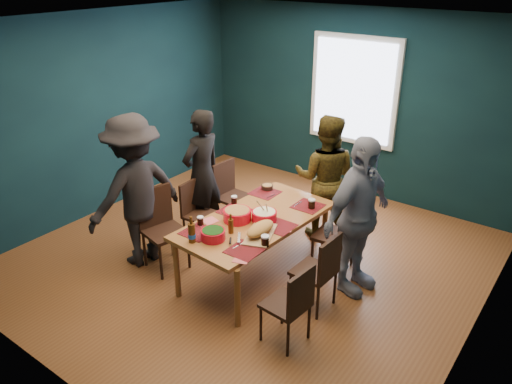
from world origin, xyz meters
TOP-DOWN VIEW (x-y plane):
  - room at (0.00, 0.27)m, footprint 5.01×5.01m
  - dining_table at (0.23, -0.22)m, footprint 1.05×1.89m
  - chair_left_far at (-0.72, 0.49)m, footprint 0.42×0.42m
  - chair_left_mid at (-0.76, -0.10)m, footprint 0.39×0.39m
  - chair_left_near at (-0.76, -0.71)m, footprint 0.52×0.52m
  - chair_right_far at (0.97, 0.38)m, footprint 0.44×0.44m
  - chair_right_mid at (1.13, -0.35)m, footprint 0.40×0.40m
  - chair_right_near at (1.19, -0.96)m, footprint 0.40×0.40m
  - person_far_left at (-0.87, 0.13)m, footprint 0.43×0.62m
  - person_back at (0.40, 1.00)m, footprint 0.95×0.85m
  - person_right at (1.24, 0.17)m, footprint 0.59×1.07m
  - person_near_left at (-1.03, -0.80)m, footprint 0.84×1.25m
  - bowl_salad at (0.09, -0.37)m, footprint 0.30×0.30m
  - bowl_dumpling at (0.33, -0.20)m, footprint 0.27×0.27m
  - bowl_herbs at (0.15, -0.83)m, footprint 0.25×0.25m
  - cutting_board at (0.48, -0.49)m, footprint 0.41×0.63m
  - small_bowl at (-0.11, 0.48)m, footprint 0.15×0.15m
  - beer_bottle_a at (0.01, -0.99)m, footprint 0.08×0.08m
  - beer_bottle_b at (0.21, -0.62)m, footprint 0.06×0.06m
  - cola_glass_a at (-0.16, -0.68)m, footprint 0.07×0.07m
  - cola_glass_b at (0.64, -0.62)m, footprint 0.08×0.08m
  - cola_glass_c at (0.59, 0.36)m, footprint 0.08×0.08m
  - cola_glass_d at (-0.18, -0.07)m, footprint 0.07×0.07m
  - napkin_a at (0.60, -0.22)m, footprint 0.21×0.21m
  - napkin_b at (-0.14, -0.56)m, footprint 0.19×0.19m
  - napkin_c at (0.61, -0.95)m, footprint 0.19×0.19m

SIDE VIEW (x-z plane):
  - chair_left_mid at x=-0.76m, z-range 0.07..0.89m
  - chair_right_near at x=1.19m, z-range 0.07..0.89m
  - chair_right_mid at x=1.13m, z-range 0.07..0.92m
  - chair_left_far at x=-0.72m, z-range 0.07..0.96m
  - chair_right_far at x=0.97m, z-range 0.07..0.97m
  - chair_left_near at x=-0.76m, z-range 0.08..1.03m
  - dining_table at x=0.23m, z-range 0.28..0.98m
  - napkin_c at x=0.61m, z-range 0.70..0.70m
  - napkin_b at x=-0.14m, z-range 0.70..0.70m
  - napkin_a at x=0.60m, z-range 0.70..0.70m
  - small_bowl at x=-0.11m, z-range 0.70..0.76m
  - cola_glass_a at x=-0.16m, z-range 0.70..0.80m
  - cola_glass_d at x=-0.18m, z-range 0.70..0.80m
  - bowl_herbs at x=0.15m, z-range 0.70..0.81m
  - bowl_dumpling at x=0.33m, z-range 0.63..0.88m
  - cutting_board at x=0.48m, z-range 0.69..0.83m
  - cola_glass_c at x=0.59m, z-range 0.70..0.82m
  - cola_glass_b at x=0.64m, z-range 0.70..0.82m
  - bowl_salad at x=0.09m, z-range 0.70..0.83m
  - beer_bottle_b at x=0.21m, z-range 0.67..0.89m
  - beer_bottle_a at x=0.01m, z-range 0.66..0.94m
  - person_back at x=0.40m, z-range 0.00..1.61m
  - person_far_left at x=-0.87m, z-range 0.00..1.66m
  - person_right at x=1.24m, z-range 0.00..1.73m
  - person_near_left at x=-1.03m, z-range 0.00..1.79m
  - room at x=0.00m, z-range 0.01..2.73m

